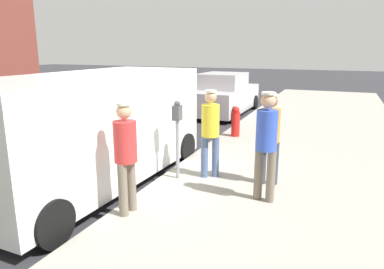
% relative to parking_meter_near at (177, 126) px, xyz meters
% --- Properties ---
extents(ground_plane, '(80.00, 80.00, 0.00)m').
position_rel_parking_meter_near_xyz_m(ground_plane, '(-1.35, 0.42, -1.18)').
color(ground_plane, '#2D2D33').
extents(sidewalk_slab, '(5.00, 32.00, 0.15)m').
position_rel_parking_meter_near_xyz_m(sidewalk_slab, '(2.15, 0.42, -1.11)').
color(sidewalk_slab, '#9E998E').
rests_on(sidewalk_slab, ground).
extents(parking_meter_near, '(0.14, 0.18, 1.52)m').
position_rel_parking_meter_near_xyz_m(parking_meter_near, '(0.00, 0.00, 0.00)').
color(parking_meter_near, gray).
rests_on(parking_meter_near, sidewalk_slab).
extents(pedestrian_in_yellow, '(0.34, 0.34, 1.71)m').
position_rel_parking_meter_near_xyz_m(pedestrian_in_yellow, '(0.55, 0.32, -0.05)').
color(pedestrian_in_yellow, '#4C608C').
rests_on(pedestrian_in_yellow, sidewalk_slab).
extents(pedestrian_in_red, '(0.34, 0.36, 1.71)m').
position_rel_parking_meter_near_xyz_m(pedestrian_in_red, '(-0.08, -1.65, -0.05)').
color(pedestrian_in_red, '#726656').
rests_on(pedestrian_in_red, sidewalk_slab).
extents(pedestrian_in_orange, '(0.35, 0.34, 1.68)m').
position_rel_parking_meter_near_xyz_m(pedestrian_in_orange, '(1.67, 0.38, -0.07)').
color(pedestrian_in_orange, '#383D47').
rests_on(pedestrian_in_orange, sidewalk_slab).
extents(pedestrian_in_blue, '(0.35, 0.34, 1.80)m').
position_rel_parking_meter_near_xyz_m(pedestrian_in_blue, '(1.75, -0.39, 0.01)').
color(pedestrian_in_blue, '#726656').
rests_on(pedestrian_in_blue, sidewalk_slab).
extents(parked_van, '(2.29, 5.27, 2.15)m').
position_rel_parking_meter_near_xyz_m(parked_van, '(-1.50, -0.56, -0.03)').
color(parked_van, white).
rests_on(parked_van, ground).
extents(parked_sedan_ahead, '(1.98, 4.42, 1.65)m').
position_rel_parking_meter_near_xyz_m(parked_sedan_ahead, '(-1.56, 7.77, -0.43)').
color(parked_sedan_ahead, '#BCBCC1').
rests_on(parked_sedan_ahead, ground).
extents(fire_hydrant, '(0.24, 0.24, 0.86)m').
position_rel_parking_meter_near_xyz_m(fire_hydrant, '(0.10, 3.72, -0.61)').
color(fire_hydrant, red).
rests_on(fire_hydrant, sidewalk_slab).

